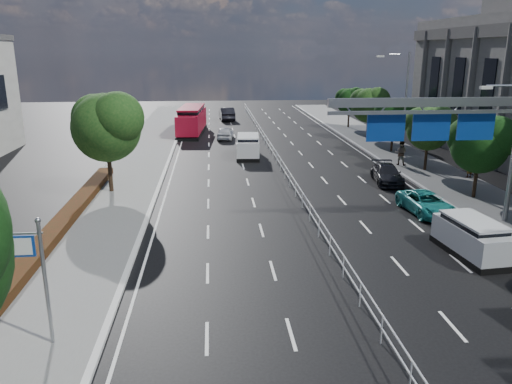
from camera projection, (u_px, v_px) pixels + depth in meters
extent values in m
plane|color=black|center=(373.00, 330.00, 16.88)|extent=(160.00, 160.00, 0.00)
cube|color=slate|center=(21.00, 345.00, 15.88)|extent=(5.00, 140.00, 0.14)
cube|color=silver|center=(101.00, 341.00, 16.09)|extent=(0.25, 140.00, 0.15)
cube|color=silver|center=(282.00, 160.00, 38.16)|extent=(0.05, 85.00, 0.05)
cube|color=silver|center=(282.00, 166.00, 38.28)|extent=(0.05, 85.00, 0.05)
cube|color=black|center=(19.00, 272.00, 20.44)|extent=(1.00, 36.00, 0.44)
cylinder|color=gray|center=(46.00, 286.00, 15.41)|extent=(0.12, 0.12, 4.20)
sphere|color=gray|center=(38.00, 221.00, 14.82)|extent=(0.18, 0.18, 0.18)
cylinder|color=gray|center=(20.00, 234.00, 14.88)|extent=(1.30, 0.07, 0.07)
cube|color=navy|center=(12.00, 247.00, 14.97)|extent=(1.35, 0.06, 0.68)
cube|color=white|center=(12.00, 246.00, 15.00)|extent=(1.20, 0.01, 0.54)
cube|color=white|center=(11.00, 247.00, 14.93)|extent=(1.20, 0.01, 0.54)
cube|color=gray|center=(427.00, 102.00, 25.12)|extent=(10.20, 0.25, 0.45)
cube|color=gray|center=(426.00, 112.00, 25.26)|extent=(10.20, 0.18, 0.18)
cylinder|color=gray|center=(505.00, 86.00, 25.25)|extent=(2.00, 0.10, 0.10)
cube|color=silver|center=(486.00, 88.00, 25.19)|extent=(0.60, 0.25, 0.15)
cube|color=navy|center=(476.00, 127.00, 25.89)|extent=(2.00, 0.08, 1.40)
cube|color=white|center=(475.00, 126.00, 25.94)|extent=(1.80, 0.02, 1.20)
cube|color=navy|center=(431.00, 127.00, 25.69)|extent=(2.00, 0.08, 1.40)
cube|color=white|center=(431.00, 127.00, 25.74)|extent=(1.80, 0.02, 1.20)
cube|color=navy|center=(386.00, 128.00, 25.48)|extent=(2.00, 0.08, 1.40)
cube|color=white|center=(385.00, 128.00, 25.53)|extent=(1.80, 0.02, 1.20)
cylinder|color=gray|center=(405.00, 108.00, 41.47)|extent=(0.16, 0.16, 9.00)
cylinder|color=gray|center=(395.00, 54.00, 40.19)|extent=(0.10, 2.40, 0.10)
cube|color=silver|center=(380.00, 56.00, 40.13)|extent=(0.60, 0.25, 0.15)
cylinder|color=black|center=(110.00, 167.00, 32.62)|extent=(0.28, 0.28, 3.50)
sphere|color=#143811|center=(106.00, 128.00, 31.91)|extent=(4.40, 4.40, 4.40)
sphere|color=#143811|center=(118.00, 118.00, 31.16)|extent=(3.30, 3.30, 3.30)
sphere|color=#143811|center=(96.00, 118.00, 32.32)|extent=(3.08, 3.08, 3.08)
cylinder|color=black|center=(476.00, 178.00, 31.34)|extent=(0.22, 0.22, 2.80)
sphere|color=black|center=(480.00, 145.00, 30.77)|extent=(3.50, 3.50, 3.50)
sphere|color=black|center=(496.00, 138.00, 30.17)|extent=(2.62, 2.62, 2.62)
sphere|color=black|center=(467.00, 137.00, 31.10)|extent=(2.45, 2.45, 2.45)
cylinder|color=black|center=(426.00, 155.00, 38.54)|extent=(0.22, 0.22, 2.70)
sphere|color=#143811|center=(429.00, 129.00, 37.99)|extent=(3.30, 3.30, 3.30)
sphere|color=#143811|center=(440.00, 123.00, 37.42)|extent=(2.48, 2.48, 2.47)
sphere|color=#143811|center=(419.00, 122.00, 38.29)|extent=(2.31, 2.31, 2.31)
cylinder|color=black|center=(392.00, 138.00, 45.73)|extent=(0.21, 0.21, 2.65)
sphere|color=black|center=(394.00, 117.00, 45.19)|extent=(3.20, 3.20, 3.20)
sphere|color=black|center=(403.00, 112.00, 44.64)|extent=(2.40, 2.40, 2.40)
sphere|color=black|center=(386.00, 112.00, 45.49)|extent=(2.24, 2.24, 2.24)
cylinder|color=black|center=(367.00, 125.00, 52.88)|extent=(0.23, 0.23, 2.85)
sphere|color=#143811|center=(369.00, 105.00, 52.31)|extent=(3.60, 3.60, 3.60)
sphere|color=#143811|center=(377.00, 100.00, 51.69)|extent=(2.70, 2.70, 2.70)
sphere|color=#143811|center=(362.00, 101.00, 52.64)|extent=(2.52, 2.52, 2.52)
cylinder|color=black|center=(349.00, 117.00, 60.10)|extent=(0.21, 0.21, 2.60)
sphere|color=black|center=(349.00, 101.00, 59.57)|extent=(3.10, 3.10, 3.10)
sphere|color=black|center=(356.00, 97.00, 59.04)|extent=(2.32, 2.33, 2.32)
sphere|color=black|center=(344.00, 98.00, 59.86)|extent=(2.17, 2.17, 2.17)
cube|color=black|center=(248.00, 155.00, 44.08)|extent=(2.27, 4.65, 0.32)
cube|color=white|center=(248.00, 147.00, 43.87)|extent=(2.23, 4.55, 1.33)
cube|color=black|center=(248.00, 139.00, 43.68)|extent=(1.99, 3.31, 0.59)
cube|color=white|center=(248.00, 136.00, 43.60)|extent=(2.08, 3.58, 0.12)
cylinder|color=black|center=(239.00, 157.00, 42.62)|extent=(0.33, 0.68, 0.66)
cylinder|color=black|center=(257.00, 157.00, 42.64)|extent=(0.33, 0.68, 0.66)
cylinder|color=black|center=(239.00, 150.00, 45.43)|extent=(0.33, 0.68, 0.66)
cylinder|color=black|center=(257.00, 150.00, 45.45)|extent=(0.33, 0.68, 0.66)
cube|color=black|center=(192.00, 132.00, 56.52)|extent=(3.23, 10.37, 0.31)
cube|color=maroon|center=(192.00, 121.00, 56.16)|extent=(3.16, 10.17, 2.07)
cube|color=black|center=(192.00, 111.00, 55.87)|extent=(2.75, 7.36, 0.92)
cube|color=maroon|center=(191.00, 107.00, 55.75)|extent=(2.90, 7.96, 0.18)
cylinder|color=black|center=(179.00, 136.00, 53.29)|extent=(0.32, 0.65, 0.63)
cylinder|color=black|center=(198.00, 136.00, 53.31)|extent=(0.32, 0.65, 0.63)
cylinder|color=black|center=(187.00, 127.00, 59.64)|extent=(0.32, 0.65, 0.63)
cylinder|color=black|center=(204.00, 127.00, 59.66)|extent=(0.32, 0.65, 0.63)
imported|color=silver|center=(225.00, 133.00, 52.95)|extent=(2.01, 4.10, 1.35)
imported|color=black|center=(227.00, 114.00, 67.17)|extent=(2.16, 5.29, 1.71)
cube|color=black|center=(470.00, 252.00, 23.01)|extent=(2.18, 4.36, 0.29)
cube|color=silver|center=(472.00, 238.00, 22.82)|extent=(2.14, 4.27, 1.19)
cube|color=black|center=(474.00, 226.00, 22.66)|extent=(1.89, 3.11, 0.52)
cube|color=silver|center=(474.00, 220.00, 22.59)|extent=(1.98, 3.36, 0.10)
cylinder|color=black|center=(474.00, 262.00, 21.56)|extent=(0.31, 0.61, 0.59)
cylinder|color=black|center=(504.00, 260.00, 21.82)|extent=(0.31, 0.61, 0.59)
cylinder|color=black|center=(440.00, 240.00, 24.13)|extent=(0.31, 0.61, 0.59)
cylinder|color=black|center=(468.00, 238.00, 24.39)|extent=(0.31, 0.61, 0.59)
imported|color=#1C7E7B|center=(426.00, 203.00, 28.80)|extent=(2.38, 4.56, 1.23)
imported|color=black|center=(387.00, 174.00, 35.51)|extent=(2.34, 4.58, 1.27)
imported|color=gray|center=(470.00, 166.00, 36.33)|extent=(0.74, 0.64, 1.72)
imported|color=gray|center=(401.00, 153.00, 40.29)|extent=(1.20, 1.13, 1.97)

